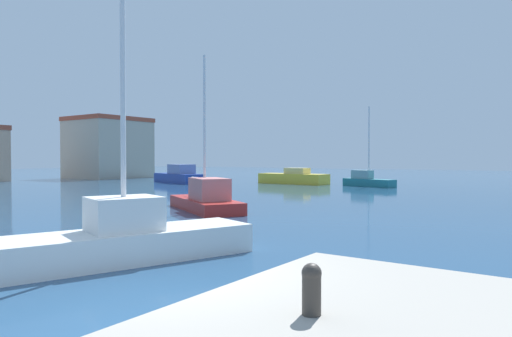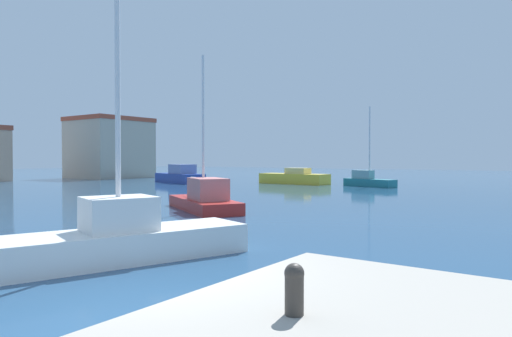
# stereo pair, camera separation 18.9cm
# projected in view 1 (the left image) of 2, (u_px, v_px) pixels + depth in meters

# --- Properties ---
(water) EXTENTS (160.00, 160.00, 0.00)m
(water) POSITION_uv_depth(u_px,v_px,m) (116.00, 194.00, 30.02)
(water) COLOR navy
(water) RESTS_ON ground
(mooring_bollard) EXTENTS (0.19, 0.19, 0.49)m
(mooring_bollard) POSITION_uv_depth(u_px,v_px,m) (312.00, 287.00, 4.32)
(mooring_bollard) COLOR #38332D
(mooring_bollard) RESTS_ON pier_quay
(sailboat_teal_outer_mooring) EXTENTS (2.61, 4.89, 6.72)m
(sailboat_teal_outer_mooring) POSITION_uv_depth(u_px,v_px,m) (367.00, 180.00, 38.64)
(sailboat_teal_outer_mooring) COLOR #1E707A
(sailboat_teal_outer_mooring) RESTS_ON water
(sailboat_red_distant_north) EXTENTS (4.45, 5.80, 7.06)m
(sailboat_red_distant_north) POSITION_uv_depth(u_px,v_px,m) (206.00, 198.00, 20.75)
(sailboat_red_distant_north) COLOR #B22823
(sailboat_red_distant_north) RESTS_ON water
(motorboat_yellow_far_right) EXTENTS (2.42, 6.73, 1.49)m
(motorboat_yellow_far_right) POSITION_uv_depth(u_px,v_px,m) (294.00, 178.00, 42.69)
(motorboat_yellow_far_right) COLOR gold
(motorboat_yellow_far_right) RESTS_ON water
(sailboat_white_mid_harbor) EXTENTS (6.26, 3.57, 9.10)m
(sailboat_white_mid_harbor) POSITION_uv_depth(u_px,v_px,m) (124.00, 238.00, 10.51)
(sailboat_white_mid_harbor) COLOR white
(sailboat_white_mid_harbor) RESTS_ON water
(motorboat_blue_far_left) EXTENTS (4.02, 6.99, 1.80)m
(motorboat_blue_far_left) POSITION_uv_depth(u_px,v_px,m) (179.00, 176.00, 44.53)
(motorboat_blue_far_left) COLOR #233D93
(motorboat_blue_far_left) RESTS_ON water
(harbor_office) EXTENTS (8.24, 7.62, 7.32)m
(harbor_office) POSITION_uv_depth(u_px,v_px,m) (108.00, 148.00, 55.78)
(harbor_office) COLOR #B2A893
(harbor_office) RESTS_ON ground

